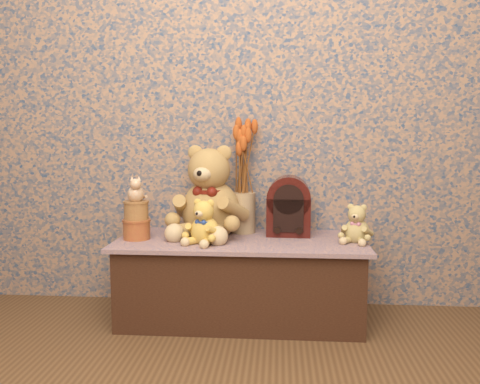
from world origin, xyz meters
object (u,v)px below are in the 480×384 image
object	(u,v)px
teddy_small	(357,222)
biscuit_tin_lower	(137,230)
cat_figurine	(136,188)
ceramic_vase	(243,213)
teddy_medium	(205,219)
teddy_large	(211,187)
cathedral_radio	(289,206)

from	to	relation	value
teddy_small	biscuit_tin_lower	size ratio (longest dim) A/B	1.51
teddy_small	cat_figurine	world-z (taller)	cat_figurine
teddy_small	ceramic_vase	world-z (taller)	ceramic_vase
ceramic_vase	biscuit_tin_lower	bearing A→B (deg)	-157.95
biscuit_tin_lower	ceramic_vase	bearing A→B (deg)	22.05
teddy_medium	teddy_small	distance (m)	0.73
teddy_large	biscuit_tin_lower	size ratio (longest dim) A/B	3.75
teddy_large	cat_figurine	bearing A→B (deg)	-145.99
cathedral_radio	biscuit_tin_lower	xyz separation A→B (m)	(-0.75, -0.16, -0.10)
cathedral_radio	biscuit_tin_lower	size ratio (longest dim) A/B	2.31
teddy_large	biscuit_tin_lower	world-z (taller)	teddy_large
biscuit_tin_lower	cathedral_radio	bearing A→B (deg)	12.17
cathedral_radio	cat_figurine	size ratio (longest dim) A/B	2.36
teddy_small	biscuit_tin_lower	bearing A→B (deg)	-157.51
biscuit_tin_lower	cat_figurine	world-z (taller)	cat_figurine
cathedral_radio	teddy_small	bearing A→B (deg)	-21.98
teddy_medium	cat_figurine	distance (m)	0.38
cathedral_radio	cat_figurine	xyz separation A→B (m)	(-0.75, -0.16, 0.10)
teddy_small	teddy_large	bearing A→B (deg)	-167.60
teddy_large	ceramic_vase	xyz separation A→B (m)	(0.16, 0.07, -0.14)
ceramic_vase	cathedral_radio	bearing A→B (deg)	-11.15
cat_figurine	teddy_medium	bearing A→B (deg)	-26.91
teddy_medium	cathedral_radio	distance (m)	0.46
biscuit_tin_lower	cat_figurine	bearing A→B (deg)	0.00
teddy_medium	biscuit_tin_lower	size ratio (longest dim) A/B	1.73
teddy_medium	teddy_large	bearing A→B (deg)	112.30
biscuit_tin_lower	cat_figurine	distance (m)	0.20
teddy_small	cat_figurine	xyz separation A→B (m)	(-1.07, -0.02, 0.15)
teddy_small	cathedral_radio	size ratio (longest dim) A/B	0.65
ceramic_vase	cat_figurine	distance (m)	0.57
teddy_large	ceramic_vase	distance (m)	0.23
teddy_medium	cathedral_radio	bearing A→B (deg)	52.31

